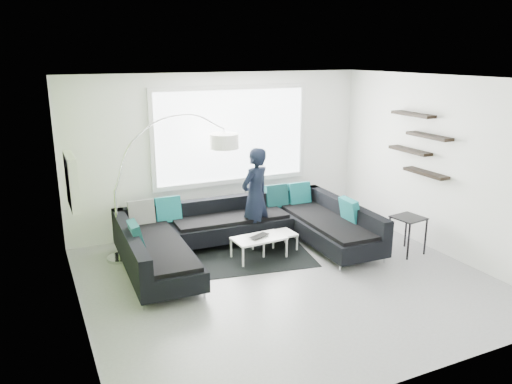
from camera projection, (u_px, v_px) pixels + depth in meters
ground at (286, 279)px, 7.11m from camera, size 5.50×5.50×0.00m
room_shell at (284, 152)px, 6.82m from camera, size 5.54×5.04×2.82m
sectional_sofa at (247, 235)px, 7.82m from camera, size 3.85×2.45×0.82m
rug at (247, 255)px, 7.94m from camera, size 2.17×1.73×0.01m
coffee_table at (267, 244)px, 7.96m from camera, size 1.08×0.67×0.34m
arc_lamp at (115, 191)px, 7.50m from camera, size 2.06×0.61×2.21m
side_table at (407, 235)px, 7.97m from camera, size 0.50×0.50×0.61m
person at (255, 196)px, 8.29m from camera, size 0.89×0.85×1.64m
laptop at (262, 237)px, 7.75m from camera, size 0.52×0.50×0.03m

